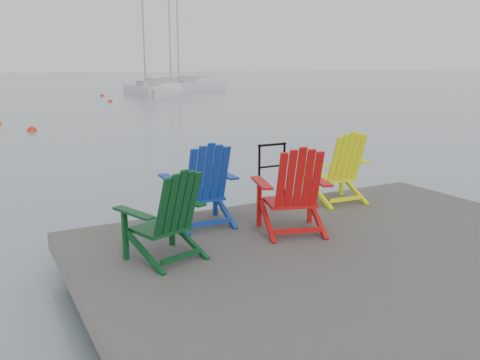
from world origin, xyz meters
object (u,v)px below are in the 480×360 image
buoy_d (102,96)px  chair_blue (202,184)px  sailboat_far (183,87)px  buoy_c (110,102)px  handrail (272,167)px  sailboat_near (147,91)px  sailboat_mid (169,87)px  buoy_a (32,131)px  chair_red (293,190)px  chair_yellow (338,167)px  chair_green (167,215)px

buoy_d → chair_blue: bearing=-101.3°
sailboat_far → buoy_c: bearing=161.0°
handrail → sailboat_near: sailboat_near is taller
sailboat_near → sailboat_mid: (4.43, 6.41, 0.00)m
sailboat_near → sailboat_far: size_ratio=1.07×
sailboat_mid → buoy_c: sailboat_mid is taller
buoy_a → buoy_c: buoy_a is taller
chair_blue → buoy_d: chair_blue is taller
sailboat_mid → buoy_d: size_ratio=36.62×
buoy_d → chair_red: bearing=-99.9°
chair_blue → chair_yellow: bearing=4.4°
chair_red → sailboat_mid: bearing=88.4°
chair_green → sailboat_mid: (17.02, 45.89, -0.65)m
sailboat_near → sailboat_far: (6.23, 6.97, 0.00)m
chair_red → chair_green: bearing=-159.1°
sailboat_far → chair_blue: bearing=177.3°
chair_green → chair_red: chair_red is taller
chair_blue → chair_red: 1.18m
sailboat_mid → sailboat_near: bearing=-74.4°
sailboat_near → buoy_a: bearing=-116.1°
chair_blue → sailboat_far: (18.01, 45.54, -0.70)m
chair_blue → chair_yellow: size_ratio=1.01×
handrail → sailboat_near: 39.37m
buoy_d → chair_yellow: bearing=-98.0°
sailboat_mid → buoy_c: bearing=-74.1°
chair_yellow → buoy_d: (5.36, 38.04, -1.05)m
chair_green → chair_yellow: chair_yellow is taller
chair_yellow → buoy_a: chair_yellow is taller
chair_yellow → sailboat_mid: size_ratio=0.09×
sailboat_mid → buoy_c: size_ratio=33.27×
sailboat_mid → sailboat_far: 1.88m
sailboat_near → chair_red: bearing=-103.5°
sailboat_far → buoy_d: size_ratio=35.54×
chair_blue → handrail: bearing=24.5°
buoy_c → sailboat_far: bearing=52.0°
handrail → sailboat_far: size_ratio=0.08×
sailboat_near → sailboat_far: bearing=50.2°
sailboat_mid → buoy_a: size_ratio=30.27×
sailboat_mid → buoy_d: bearing=-91.1°
handrail → sailboat_far: 47.91m
buoy_d → sailboat_mid: bearing=38.6°
sailboat_mid → buoy_d: 10.96m
chair_blue → buoy_c: 31.48m
chair_blue → buoy_a: size_ratio=2.88×
sailboat_mid → sailboat_far: size_ratio=1.03×
chair_yellow → sailboat_far: 48.08m
sailboat_far → sailboat_near: bearing=157.1°
chair_yellow → chair_green: bearing=-158.8°
chair_green → buoy_a: chair_green is taller
buoy_c → buoy_d: 7.45m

